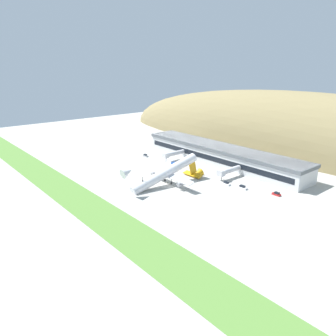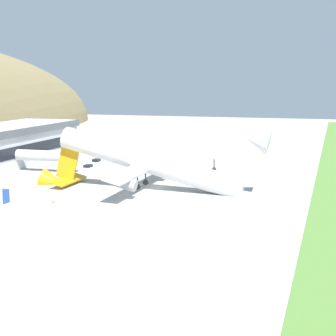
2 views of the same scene
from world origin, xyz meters
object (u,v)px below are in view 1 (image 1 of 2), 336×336
jetway_0 (173,154)px  service_car_3 (226,183)px  service_car_2 (243,187)px  jetway_1 (228,171)px  cargo_airplane (167,173)px  fuel_truck (171,163)px  service_car_0 (276,194)px  terminal_building (220,154)px  service_car_1 (145,156)px  traffic_cone_0 (165,170)px

jetway_0 → service_car_3: (48.52, -7.63, -3.41)m
service_car_2 → service_car_3: 8.60m
jetway_1 → service_car_2: 15.63m
cargo_airplane → fuel_truck: size_ratio=7.37×
jetway_0 → service_car_0: 71.72m
cargo_airplane → terminal_building: bearing=98.3°
jetway_0 → fuel_truck: size_ratio=2.37×
service_car_2 → fuel_truck: fuel_truck is taller
jetway_0 → service_car_3: size_ratio=3.66×
jetway_1 → fuel_truck: (-35.30, -7.77, -2.49)m
jetway_1 → jetway_0: bearing=-179.9°
terminal_building → service_car_2: (34.37, -23.36, -5.11)m
terminal_building → fuel_truck: terminal_building is taller
jetway_1 → service_car_1: 60.53m
service_car_3 → traffic_cone_0: service_car_3 is taller
terminal_building → jetway_0: terminal_building is taller
cargo_airplane → service_car_3: (19.13, 21.50, -4.79)m
jetway_1 → service_car_1: size_ratio=4.25×
terminal_building → jetway_0: 28.51m
jetway_1 → service_car_3: size_ratio=3.63×
service_car_2 → cargo_airplane: bearing=-140.1°
traffic_cone_0 → service_car_0: bearing=15.1°
service_car_1 → service_car_2: service_car_2 is taller
terminal_building → fuel_truck: bearing=-120.8°
jetway_0 → service_car_0: size_ratio=4.18×
service_car_1 → service_car_3: size_ratio=0.86×
jetway_0 → traffic_cone_0: bearing=-51.8°
service_car_1 → fuel_truck: 24.63m
jetway_1 → traffic_cone_0: (-29.79, -16.84, -3.71)m
service_car_2 → jetway_1: bearing=156.3°
service_car_0 → service_car_1: (-88.56, -6.85, 0.04)m
service_car_2 → service_car_3: size_ratio=1.04×
service_car_2 → traffic_cone_0: size_ratio=7.74×
cargo_airplane → jetway_0: bearing=135.3°
jetway_1 → cargo_airplane: cargo_airplane is taller
cargo_airplane → service_car_1: size_ratio=13.27×
traffic_cone_0 → cargo_airplane: bearing=-37.3°
jetway_0 → service_car_1: bearing=-155.1°
traffic_cone_0 → fuel_truck: bearing=121.3°
jetway_0 → service_car_0: (71.63, -1.02, -3.37)m
jetway_0 → service_car_0: jetway_0 is taller
cargo_airplane → fuel_truck: (-21.70, 21.42, -3.86)m
cargo_airplane → service_car_3: 29.17m
jetway_0 → traffic_cone_0: jetway_0 is taller
service_car_0 → fuel_truck: 64.30m
jetway_0 → fuel_truck: 11.17m
terminal_building → traffic_cone_0: bearing=-105.4°
cargo_airplane → service_car_3: size_ratio=11.35×
service_car_0 → traffic_cone_0: size_ratio=6.52×
service_car_3 → cargo_airplane: bearing=-131.7°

